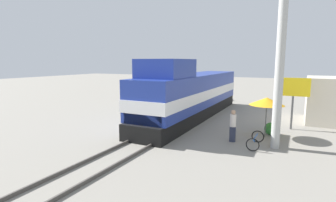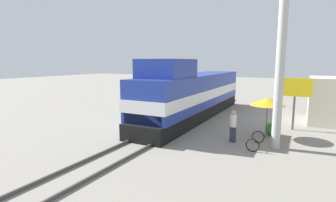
% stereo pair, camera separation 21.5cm
% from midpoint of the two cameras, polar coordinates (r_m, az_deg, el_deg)
% --- Properties ---
extents(ground_plane, '(120.00, 120.00, 0.00)m').
position_cam_midpoint_polar(ground_plane, '(16.86, -0.44, -6.34)').
color(ground_plane, gray).
extents(rail_near, '(0.08, 29.90, 0.15)m').
position_cam_midpoint_polar(rail_near, '(17.17, -2.58, -5.81)').
color(rail_near, '#4C4742').
rests_on(rail_near, ground_plane).
extents(rail_far, '(0.08, 29.90, 0.15)m').
position_cam_midpoint_polar(rail_far, '(16.53, 1.79, -6.37)').
color(rail_far, '#4C4742').
rests_on(rail_far, ground_plane).
extents(locomotive, '(2.85, 15.70, 4.49)m').
position_cam_midpoint_polar(locomotive, '(20.10, 4.78, 1.44)').
color(locomotive, black).
rests_on(locomotive, ground_plane).
extents(utility_pole, '(1.80, 0.43, 11.87)m').
position_cam_midpoint_polar(utility_pole, '(13.98, 23.20, 14.69)').
color(utility_pole, '#B2B2AD').
rests_on(utility_pole, ground_plane).
extents(vendor_umbrella, '(1.96, 1.96, 2.32)m').
position_cam_midpoint_polar(vendor_umbrella, '(15.91, 20.36, -0.07)').
color(vendor_umbrella, '#4C4C4C').
rests_on(vendor_umbrella, ground_plane).
extents(billboard_sign, '(1.91, 0.12, 3.33)m').
position_cam_midpoint_polar(billboard_sign, '(18.39, 25.35, 2.00)').
color(billboard_sign, '#595959').
rests_on(billboard_sign, ground_plane).
extents(shrub_cluster, '(0.74, 0.74, 0.74)m').
position_cam_midpoint_polar(shrub_cluster, '(16.83, 21.11, -5.65)').
color(shrub_cluster, '#388C38').
rests_on(shrub_cluster, ground_plane).
extents(person_bystander, '(0.34, 0.34, 1.77)m').
position_cam_midpoint_polar(person_bystander, '(14.66, 13.53, -4.98)').
color(person_bystander, '#2D3347').
rests_on(person_bystander, ground_plane).
extents(bicycle, '(0.67, 1.67, 0.65)m').
position_cam_midpoint_polar(bicycle, '(14.29, 18.06, -8.12)').
color(bicycle, black).
rests_on(bicycle, ground_plane).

